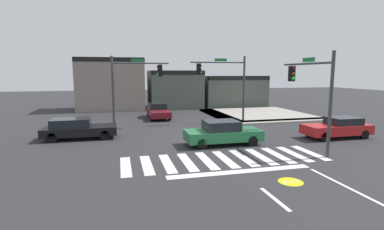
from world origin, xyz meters
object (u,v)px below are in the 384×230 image
(car_black, at_px, (78,128))
(car_red, at_px, (338,127))
(traffic_signal_northwest, at_px, (134,80))
(car_maroon, at_px, (158,111))
(traffic_signal_northeast, at_px, (225,78))
(car_green, at_px, (223,133))
(traffic_signal_southeast, at_px, (311,85))

(car_black, xyz_separation_m, car_red, (17.25, -3.94, -0.01))
(traffic_signal_northwest, distance_m, car_maroon, 6.26)
(traffic_signal_northeast, height_order, car_green, traffic_signal_northeast)
(traffic_signal_northeast, height_order, car_red, traffic_signal_northeast)
(traffic_signal_southeast, distance_m, traffic_signal_northeast, 10.02)
(traffic_signal_northwest, distance_m, car_black, 5.97)
(traffic_signal_northwest, xyz_separation_m, traffic_signal_northeast, (7.85, 0.58, 0.12))
(traffic_signal_northwest, height_order, traffic_signal_northeast, traffic_signal_northeast)
(traffic_signal_southeast, relative_size, car_green, 1.18)
(traffic_signal_northwest, height_order, car_black, traffic_signal_northwest)
(traffic_signal_northeast, relative_size, car_black, 1.24)
(traffic_signal_northwest, distance_m, car_green, 9.13)
(traffic_signal_northwest, xyz_separation_m, car_green, (4.95, -7.01, -3.13))
(traffic_signal_northeast, bearing_deg, traffic_signal_northwest, 4.23)
(car_red, height_order, car_green, car_green)
(traffic_signal_northeast, bearing_deg, traffic_signal_southeast, 98.78)
(traffic_signal_northeast, bearing_deg, car_red, 125.31)
(traffic_signal_northwest, relative_size, car_green, 1.22)
(traffic_signal_northeast, relative_size, car_red, 1.29)
(traffic_signal_southeast, relative_size, car_red, 1.21)
(traffic_signal_southeast, xyz_separation_m, car_black, (-13.36, 6.18, -3.00))
(traffic_signal_southeast, bearing_deg, car_black, 65.17)
(traffic_signal_northwest, xyz_separation_m, car_red, (13.28, -7.08, -3.17))
(traffic_signal_southeast, relative_size, car_maroon, 1.18)
(car_black, bearing_deg, traffic_signal_northwest, 38.32)
(traffic_signal_southeast, xyz_separation_m, car_green, (-4.43, 2.32, -2.98))
(car_red, xyz_separation_m, car_green, (-8.33, 0.08, 0.03))
(traffic_signal_southeast, height_order, traffic_signal_northwest, traffic_signal_northwest)
(car_black, distance_m, car_red, 17.70)
(traffic_signal_southeast, bearing_deg, car_maroon, 26.01)
(traffic_signal_southeast, xyz_separation_m, traffic_signal_northeast, (-1.53, 9.90, 0.27))
(traffic_signal_northwest, relative_size, car_red, 1.25)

